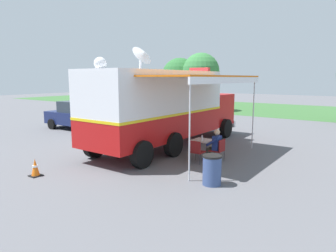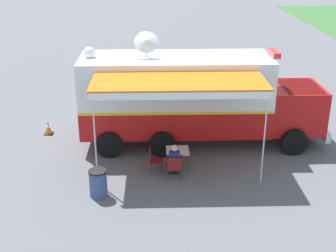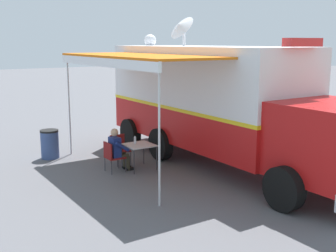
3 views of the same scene
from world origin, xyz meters
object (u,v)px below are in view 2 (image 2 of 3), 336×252
(car_behind_truck, at_px, (196,71))
(trash_bin, at_px, (98,183))
(folding_chair_beside_table, at_px, (153,159))
(traffic_cone, at_px, (48,128))
(folding_chair_at_table, at_px, (174,166))
(folding_table, at_px, (178,152))
(seated_responder, at_px, (174,160))
(command_truck, at_px, (195,96))
(water_bottle, at_px, (174,148))

(car_behind_truck, bearing_deg, trash_bin, -19.42)
(folding_chair_beside_table, height_order, traffic_cone, folding_chair_beside_table)
(folding_chair_at_table, xyz_separation_m, car_behind_truck, (-10.59, 1.63, 0.37))
(folding_table, height_order, seated_responder, seated_responder)
(car_behind_truck, bearing_deg, command_truck, -5.50)
(folding_chair_at_table, distance_m, car_behind_truck, 10.72)
(command_truck, distance_m, folding_chair_at_table, 3.52)
(command_truck, bearing_deg, seated_responder, -17.38)
(seated_responder, bearing_deg, folding_chair_beside_table, -119.25)
(car_behind_truck, bearing_deg, folding_table, -8.63)
(folding_table, relative_size, folding_chair_at_table, 0.92)
(car_behind_truck, bearing_deg, water_bottle, -9.36)
(command_truck, bearing_deg, water_bottle, -21.07)
(folding_chair_at_table, height_order, seated_responder, seated_responder)
(folding_table, bearing_deg, trash_bin, -55.54)
(seated_responder, bearing_deg, trash_bin, -64.52)
(command_truck, height_order, water_bottle, command_truck)
(folding_table, bearing_deg, folding_chair_at_table, -10.03)
(trash_bin, distance_m, traffic_cone, 5.73)
(folding_table, distance_m, seated_responder, 0.63)
(car_behind_truck, bearing_deg, seated_responder, -8.90)
(water_bottle, height_order, seated_responder, seated_responder)
(water_bottle, xyz_separation_m, traffic_cone, (-3.35, -5.11, -0.55))
(trash_bin, bearing_deg, traffic_cone, -152.38)
(folding_chair_at_table, bearing_deg, command_truck, 163.64)
(water_bottle, distance_m, seated_responder, 0.59)
(seated_responder, bearing_deg, command_truck, 162.62)
(trash_bin, bearing_deg, folding_table, 124.46)
(command_truck, relative_size, folding_table, 11.84)
(water_bottle, distance_m, traffic_cone, 6.13)
(water_bottle, relative_size, trash_bin, 0.25)
(folding_table, relative_size, trash_bin, 0.88)
(traffic_cone, height_order, car_behind_truck, car_behind_truck)
(folding_chair_at_table, xyz_separation_m, seated_responder, (-0.19, -0.00, 0.14))
(command_truck, height_order, traffic_cone, command_truck)
(command_truck, relative_size, water_bottle, 42.40)
(folding_table, bearing_deg, car_behind_truck, 171.37)
(folding_table, height_order, folding_chair_at_table, folding_chair_at_table)
(water_bottle, distance_m, folding_chair_at_table, 0.81)
(water_bottle, xyz_separation_m, folding_chair_at_table, (0.75, -0.01, -0.32))
(trash_bin, bearing_deg, folding_chair_beside_table, 131.92)
(command_truck, bearing_deg, trash_bin, -39.57)
(water_bottle, relative_size, seated_responder, 0.18)
(command_truck, xyz_separation_m, seated_responder, (2.89, -0.91, -1.29))
(seated_responder, bearing_deg, car_behind_truck, 171.10)
(folding_chair_at_table, relative_size, car_behind_truck, 0.20)
(water_bottle, bearing_deg, car_behind_truck, 170.64)
(folding_chair_beside_table, bearing_deg, water_bottle, 102.72)
(water_bottle, bearing_deg, folding_table, 111.41)
(trash_bin, xyz_separation_m, car_behind_truck, (-11.57, 4.08, 0.42))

